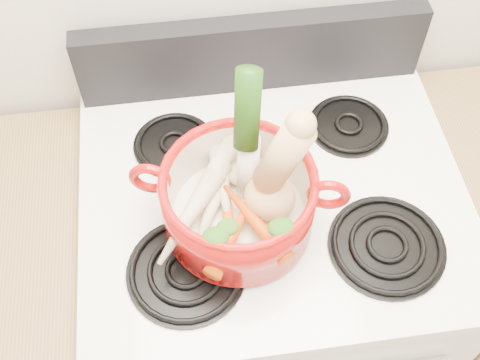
{
  "coord_description": "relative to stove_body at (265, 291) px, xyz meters",
  "views": [
    {
      "loc": [
        -0.16,
        0.74,
        1.96
      ],
      "look_at": [
        -0.08,
        1.31,
        1.13
      ],
      "focal_mm": 45.0,
      "sensor_mm": 36.0,
      "label": 1
    }
  ],
  "objects": [
    {
      "name": "stove_body",
      "position": [
        0.0,
        0.0,
        0.0
      ],
      "size": [
        0.76,
        0.65,
        0.92
      ],
      "primitive_type": "cube",
      "color": "silver",
      "rests_on": "floor"
    },
    {
      "name": "cooktop",
      "position": [
        0.0,
        0.0,
        0.47
      ],
      "size": [
        0.78,
        0.67,
        0.03
      ],
      "primitive_type": "cube",
      "color": "white",
      "rests_on": "stove_body"
    },
    {
      "name": "control_backsplash",
      "position": [
        0.0,
        0.3,
        0.58
      ],
      "size": [
        0.76,
        0.05,
        0.18
      ],
      "primitive_type": "cube",
      "color": "black",
      "rests_on": "cooktop"
    },
    {
      "name": "burner_front_left",
      "position": [
        -0.19,
        -0.16,
        0.5
      ],
      "size": [
        0.22,
        0.22,
        0.02
      ],
      "primitive_type": "cylinder",
      "color": "black",
      "rests_on": "cooktop"
    },
    {
      "name": "burner_front_right",
      "position": [
        0.19,
        -0.16,
        0.5
      ],
      "size": [
        0.22,
        0.22,
        0.02
      ],
      "primitive_type": "cylinder",
      "color": "black",
      "rests_on": "cooktop"
    },
    {
      "name": "burner_back_left",
      "position": [
        -0.19,
        0.14,
        0.5
      ],
      "size": [
        0.17,
        0.17,
        0.02
      ],
      "primitive_type": "cylinder",
      "color": "black",
      "rests_on": "cooktop"
    },
    {
      "name": "burner_back_right",
      "position": [
        0.19,
        0.14,
        0.5
      ],
      "size": [
        0.17,
        0.17,
        0.02
      ],
      "primitive_type": "cylinder",
      "color": "black",
      "rests_on": "cooktop"
    },
    {
      "name": "dutch_oven",
      "position": [
        -0.08,
        -0.07,
        0.58
      ],
      "size": [
        0.34,
        0.34,
        0.14
      ],
      "primitive_type": "cylinder",
      "rotation": [
        0.0,
        0.0,
        -0.25
      ],
      "color": "#980C0A",
      "rests_on": "burner_front_left"
    },
    {
      "name": "pot_handle_left",
      "position": [
        -0.23,
        -0.03,
        0.62
      ],
      "size": [
        0.08,
        0.04,
        0.08
      ],
      "primitive_type": "torus",
      "rotation": [
        1.57,
        0.0,
        -0.25
      ],
      "color": "#980C0A",
      "rests_on": "dutch_oven"
    },
    {
      "name": "pot_handle_right",
      "position": [
        0.07,
        -0.11,
        0.62
      ],
      "size": [
        0.08,
        0.04,
        0.08
      ],
      "primitive_type": "torus",
      "rotation": [
        1.57,
        0.0,
        -0.25
      ],
      "color": "#980C0A",
      "rests_on": "dutch_oven"
    },
    {
      "name": "squash",
      "position": [
        -0.02,
        -0.07,
        0.66
      ],
      "size": [
        0.19,
        0.15,
        0.26
      ],
      "primitive_type": null,
      "rotation": [
        0.0,
        0.3,
        -0.33
      ],
      "color": "tan",
      "rests_on": "dutch_oven"
    },
    {
      "name": "leek",
      "position": [
        -0.06,
        -0.01,
        0.68
      ],
      "size": [
        0.07,
        0.11,
        0.3
      ],
      "primitive_type": "cylinder",
      "rotation": [
        -0.21,
        0.0,
        -0.29
      ],
      "color": "white",
      "rests_on": "dutch_oven"
    },
    {
      "name": "ginger",
      "position": [
        -0.06,
        -0.0,
        0.56
      ],
      "size": [
        0.09,
        0.07,
        0.05
      ],
      "primitive_type": "ellipsoid",
      "rotation": [
        0.0,
        0.0,
        -0.18
      ],
      "color": "tan",
      "rests_on": "dutch_oven"
    },
    {
      "name": "parsnip_0",
      "position": [
        -0.13,
        -0.06,
        0.56
      ],
      "size": [
        0.14,
        0.24,
        0.07
      ],
      "primitive_type": "cone",
      "rotation": [
        1.66,
        0.0,
        -0.43
      ],
      "color": "beige",
      "rests_on": "dutch_oven"
    },
    {
      "name": "parsnip_1",
      "position": [
        -0.17,
        -0.07,
        0.57
      ],
      "size": [
        0.17,
        0.2,
        0.06
      ],
      "primitive_type": "cone",
      "rotation": [
        1.66,
        0.0,
        -0.65
      ],
      "color": "beige",
      "rests_on": "dutch_oven"
    },
    {
      "name": "parsnip_2",
      "position": [
        -0.11,
        -0.02,
        0.58
      ],
      "size": [
        0.05,
        0.2,
        0.06
      ],
      "primitive_type": "cone",
      "rotation": [
        1.66,
        0.0,
        0.02
      ],
      "color": "beige",
      "rests_on": "dutch_oven"
    },
    {
      "name": "parsnip_3",
      "position": [
        -0.18,
        -0.09,
        0.58
      ],
      "size": [
        0.16,
        0.19,
        0.06
      ],
      "primitive_type": "cone",
      "rotation": [
        1.66,
        0.0,
        -0.64
      ],
      "color": "beige",
      "rests_on": "dutch_oven"
    },
    {
      "name": "parsnip_4",
      "position": [
        -0.14,
        -0.03,
        0.59
      ],
      "size": [
        0.18,
        0.21,
        0.07
      ],
      "primitive_type": "cone",
      "rotation": [
        1.66,
        0.0,
        -0.66
      ],
      "color": "beige",
      "rests_on": "dutch_oven"
    },
    {
      "name": "carrot_0",
      "position": [
        -0.1,
        -0.09,
        0.55
      ],
      "size": [
        0.05,
        0.15,
        0.04
      ],
      "primitive_type": "cone",
      "rotation": [
        1.66,
        0.0,
        -0.11
      ],
      "color": "orange",
      "rests_on": "dutch_oven"
    },
    {
      "name": "carrot_1",
      "position": [
        -0.1,
        -0.14,
        0.56
      ],
      "size": [
        0.12,
        0.16,
        0.05
      ],
      "primitive_type": "cone",
      "rotation": [
        1.66,
        0.0,
        -0.57
      ],
      "color": "#DF580B",
      "rests_on": "dutch_oven"
    },
    {
      "name": "carrot_2",
      "position": [
        -0.06,
        -0.12,
        0.57
      ],
      "size": [
        0.12,
        0.18,
        0.05
      ],
      "primitive_type": "cone",
      "rotation": [
        1.66,
        0.0,
        0.5
      ],
      "color": "#BA4E09",
      "rests_on": "dutch_oven"
    }
  ]
}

